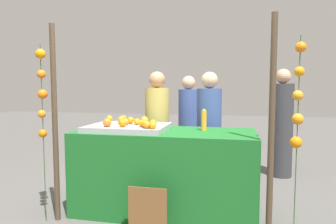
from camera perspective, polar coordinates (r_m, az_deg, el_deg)
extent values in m
plane|color=#565451|center=(3.59, -0.53, -18.52)|extent=(24.00, 24.00, 0.00)
cube|color=#196023|center=(3.44, -0.54, -11.35)|extent=(2.01, 0.86, 0.93)
cube|color=#9EA0A5|center=(3.42, -7.68, -2.97)|extent=(0.89, 0.70, 0.06)
sphere|color=orange|center=(3.14, -3.00, -2.27)|extent=(0.09, 0.09, 0.09)
sphere|color=orange|center=(3.49, -7.27, -1.62)|extent=(0.08, 0.08, 0.08)
sphere|color=orange|center=(3.38, -8.20, -1.92)|extent=(0.07, 0.07, 0.07)
sphere|color=orange|center=(3.23, -5.10, -2.21)|extent=(0.07, 0.07, 0.07)
sphere|color=orange|center=(3.68, -8.64, -1.29)|extent=(0.09, 0.09, 0.09)
sphere|color=orange|center=(3.40, -6.02, -1.87)|extent=(0.07, 0.07, 0.07)
sphere|color=orange|center=(3.05, -2.92, -2.62)|extent=(0.07, 0.07, 0.07)
sphere|color=orange|center=(3.55, -9.10, -1.54)|extent=(0.08, 0.08, 0.08)
sphere|color=orange|center=(3.28, -11.71, -2.01)|extent=(0.09, 0.09, 0.09)
sphere|color=orange|center=(3.16, -4.53, -2.32)|extent=(0.08, 0.08, 0.08)
sphere|color=orange|center=(3.24, -8.79, -2.13)|extent=(0.08, 0.08, 0.08)
sphere|color=orange|center=(3.46, -4.57, -1.59)|extent=(0.09, 0.09, 0.09)
sphere|color=orange|center=(3.08, -4.08, -2.50)|extent=(0.08, 0.08, 0.08)
sphere|color=orange|center=(3.78, -11.26, -1.23)|extent=(0.08, 0.08, 0.08)
cylinder|color=orange|center=(3.36, 6.96, -1.67)|extent=(0.06, 0.06, 0.23)
cylinder|color=yellow|center=(3.35, 6.98, 0.40)|extent=(0.03, 0.03, 0.02)
cube|color=brown|center=(2.95, -4.00, -18.94)|extent=(0.38, 0.01, 0.50)
cube|color=black|center=(2.96, -3.92, -18.83)|extent=(0.35, 0.02, 0.47)
cylinder|color=tan|center=(4.08, -2.10, -5.32)|extent=(0.33, 0.33, 1.42)
sphere|color=#A87A59|center=(4.01, -2.14, 6.26)|extent=(0.22, 0.22, 0.22)
cylinder|color=#384C8C|center=(4.01, 7.90, -5.58)|extent=(0.33, 0.33, 1.41)
sphere|color=tan|center=(3.95, 8.04, 6.12)|extent=(0.22, 0.22, 0.22)
cylinder|color=#384C8C|center=(4.80, 3.96, -3.95)|extent=(0.32, 0.32, 1.39)
sphere|color=tan|center=(4.74, 4.01, 5.68)|extent=(0.22, 0.22, 0.22)
cylinder|color=#333338|center=(5.04, 21.11, -3.31)|extent=(0.34, 0.34, 1.48)
sphere|color=tan|center=(5.00, 21.40, 6.47)|extent=(0.23, 0.23, 0.23)
cylinder|color=#473828|center=(3.32, -21.03, -2.20)|extent=(0.06, 0.06, 2.07)
cylinder|color=#473828|center=(2.80, 19.39, -3.39)|extent=(0.06, 0.06, 2.07)
cylinder|color=#2D4C23|center=(3.34, -22.99, -4.05)|extent=(0.01, 0.01, 1.86)
sphere|color=orange|center=(3.31, -23.47, 10.29)|extent=(0.10, 0.10, 0.10)
sphere|color=orange|center=(3.31, -23.31, 6.74)|extent=(0.09, 0.09, 0.09)
sphere|color=orange|center=(3.31, -23.12, 3.20)|extent=(0.10, 0.10, 0.10)
sphere|color=orange|center=(3.32, -23.24, -0.35)|extent=(0.08, 0.08, 0.08)
sphere|color=orange|center=(3.35, -23.09, -3.84)|extent=(0.08, 0.08, 0.08)
cylinder|color=#2D4C23|center=(2.82, 23.66, -5.65)|extent=(0.01, 0.01, 1.86)
sphere|color=orange|center=(2.79, 24.32, 11.36)|extent=(0.09, 0.09, 0.09)
sphere|color=orange|center=(2.78, 24.06, 7.17)|extent=(0.09, 0.09, 0.09)
sphere|color=orange|center=(2.77, 23.83, 2.94)|extent=(0.09, 0.09, 0.09)
sphere|color=orange|center=(2.78, 23.80, -1.28)|extent=(0.10, 0.10, 0.10)
sphere|color=orange|center=(2.82, 23.53, -5.41)|extent=(0.10, 0.10, 0.10)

